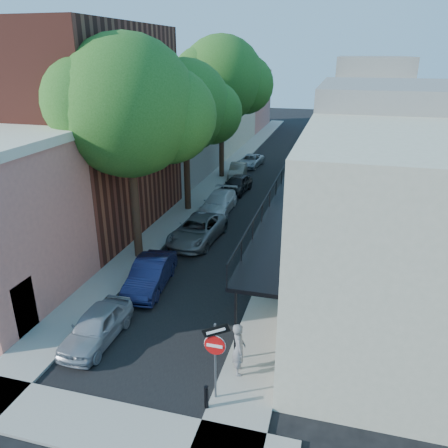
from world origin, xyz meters
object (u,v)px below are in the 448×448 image
Objects in this scene: sign_post at (215,348)px; parked_car_a at (97,326)px; parked_car_c at (198,230)px; bollard at (206,397)px; parked_car_f at (238,171)px; oak_mid at (192,108)px; parked_car_d at (219,203)px; pedestrian at (239,349)px; parked_car_e at (237,184)px; parked_car_b at (150,274)px; oak_far at (227,80)px; oak_near at (138,109)px; parked_car_g at (250,161)px.

parked_car_a is at bearing 160.87° from sign_post.
sign_post is 12.87m from parked_car_c.
bollard is 0.21× the size of parked_car_f.
oak_mid is 8.51m from parked_car_c.
pedestrian is (5.18, -15.87, 0.41)m from parked_car_d.
sign_post is 22.42m from parked_car_e.
sign_post reaches higher than parked_car_f.
parked_car_d is (0.24, 11.07, -0.02)m from parked_car_b.
parked_car_c reaches higher than parked_car_a.
parked_car_a is at bearing -87.15° from oak_far.
oak_far is 2.92× the size of parked_car_e.
parked_car_e is at bearing 82.63° from parked_car_b.
oak_near reaches higher than oak_mid.
parked_car_e is (0.43, 15.74, -0.01)m from parked_car_b.
parked_car_c is 5.28m from parked_car_d.
sign_post is 0.73× the size of parked_car_g.
oak_mid is 8.13m from parked_car_e.
pedestrian is at bearing -82.05° from parked_car_f.
parked_car_d is 1.14× the size of parked_car_g.
parked_car_e is at bearing 87.31° from parked_car_d.
bollard is 8.21m from parked_car_b.
parked_car_f is at bearing -87.46° from parked_car_g.
oak_near is at bearing -98.77° from parked_car_f.
parked_car_a is 1.97× the size of pedestrian.
oak_mid is 2.02× the size of parked_car_c.
parked_car_a is at bearing -92.37° from parked_car_d.
parked_car_c is 1.09× the size of parked_car_d.
parked_car_d is (-0.19, 5.28, -0.03)m from parked_car_c.
parked_car_g is (1.21, 4.29, -7.69)m from oak_far.
parked_car_f is (1.01, 9.10, -6.43)m from oak_mid.
bollard is 13.19m from parked_car_c.
bollard is 0.21× the size of parked_car_a.
bollard is 18.30m from parked_car_d.
sign_post reaches higher than parked_car_a.
pedestrian is (6.95, -24.93, -7.17)m from oak_far.
parked_car_b is at bearing -83.15° from parked_car_g.
parked_car_d reaches higher than parked_car_a.
parked_car_e reaches higher than parked_car_d.
oak_far is 8.89m from parked_car_g.
oak_far is at bearing 178.03° from parked_car_f.
parked_car_f is 4.24m from parked_car_g.
oak_far is 21.55m from parked_car_b.
parked_car_a is (1.22, -24.46, -7.61)m from oak_far.
oak_near is at bearing -87.17° from parked_car_g.
parked_car_b is 15.74m from parked_car_e.
oak_mid is (-0.05, 7.97, -0.82)m from oak_near.
oak_mid is 2.19× the size of parked_car_d.
pedestrian is (6.00, -24.99, 0.46)m from parked_car_f.
oak_near reaches higher than parked_car_g.
parked_car_d is at bearing -86.68° from parked_car_e.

